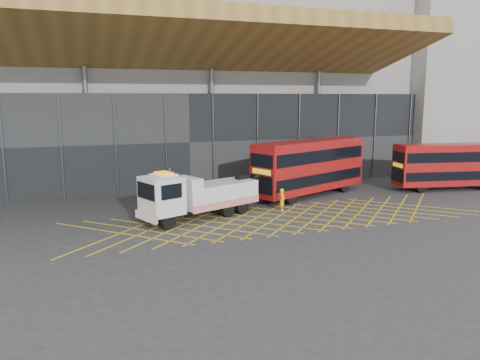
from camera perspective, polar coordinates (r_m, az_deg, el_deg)
name	(u,v)px	position (r m, az deg, el deg)	size (l,w,h in m)	color
ground_plane	(201,226)	(28.56, -4.72, -5.59)	(120.00, 120.00, 0.00)	#2C2C2F
road_markings	(286,218)	(30.39, 5.59, -4.63)	(27.96, 7.16, 0.01)	gold
construction_building	(171,84)	(45.90, -8.43, 11.56)	(55.00, 23.97, 18.00)	gray
east_building	(443,76)	(57.72, 23.54, 11.53)	(15.00, 12.00, 20.00)	gray
recovery_truck	(197,195)	(29.94, -5.24, -1.84)	(9.32, 5.07, 3.33)	black
bus_towed	(310,165)	(37.09, 8.51, 1.81)	(10.87, 6.53, 4.39)	maroon
bus_second	(450,164)	(43.01, 24.27, 1.75)	(9.70, 3.85, 3.85)	maroon
worker	(282,200)	(32.13, 5.19, -2.41)	(0.56, 0.37, 1.55)	yellow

